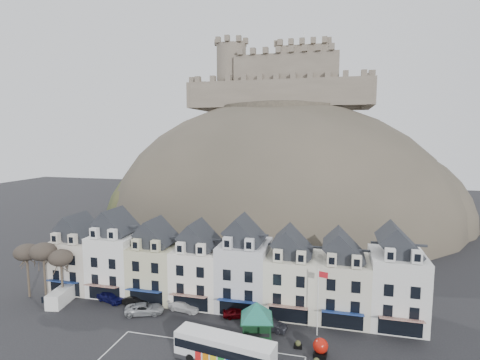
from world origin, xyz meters
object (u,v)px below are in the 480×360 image
(bus, at_px, (224,349))
(white_van, at_px, (60,297))
(red_buoy, at_px, (320,347))
(car_white, at_px, (184,306))
(flagpole, at_px, (319,298))
(car_navy, at_px, (111,297))
(car_black, at_px, (136,301))
(car_maroon, at_px, (238,312))
(car_silver, at_px, (144,309))
(car_charcoal, at_px, (270,324))
(bus_shelter, at_px, (257,311))

(bus, xyz_separation_m, white_van, (-27.23, 7.88, -0.67))
(red_buoy, xyz_separation_m, car_white, (-18.96, 6.43, -0.40))
(bus, bearing_deg, flagpole, 50.43)
(car_navy, bearing_deg, car_black, -73.89)
(white_van, relative_size, car_maroon, 1.20)
(red_buoy, distance_m, car_black, 27.15)
(bus, relative_size, car_navy, 2.46)
(red_buoy, relative_size, car_black, 0.54)
(red_buoy, relative_size, car_silver, 0.40)
(car_white, bearing_deg, flagpole, -88.50)
(flagpole, bearing_deg, car_maroon, 169.11)
(flagpole, height_order, car_white, flagpole)
(white_van, bearing_deg, bus, -26.24)
(red_buoy, xyz_separation_m, flagpole, (-0.47, 4.38, 3.77))
(car_white, xyz_separation_m, car_maroon, (7.85, 0.00, 0.03))
(car_navy, distance_m, car_silver, 7.06)
(car_maroon, bearing_deg, car_charcoal, -131.49)
(flagpole, xyz_separation_m, car_silver, (-23.38, -0.15, -4.11))
(bus, bearing_deg, car_black, 157.16)
(flagpole, xyz_separation_m, car_maroon, (-10.64, 2.05, -4.14))
(bus_shelter, relative_size, flagpole, 0.88)
(car_silver, bearing_deg, car_maroon, -101.03)
(bus_shelter, xyz_separation_m, car_silver, (-16.31, 2.76, -3.01))
(car_black, bearing_deg, bus_shelter, -102.00)
(bus, distance_m, bus_shelter, 6.26)
(car_maroon, bearing_deg, bus, 169.95)
(flagpole, xyz_separation_m, car_charcoal, (-5.95, -0.14, -4.13))
(flagpole, distance_m, car_silver, 23.74)
(car_black, relative_size, car_silver, 0.74)
(car_black, height_order, car_maroon, car_maroon)
(red_buoy, relative_size, white_van, 0.42)
(car_navy, bearing_deg, bus, -99.08)
(bus_shelter, bearing_deg, flagpole, 9.98)
(bus_shelter, distance_m, car_maroon, 6.82)
(car_maroon, xyz_separation_m, car_charcoal, (4.69, -2.19, 0.01))
(flagpole, bearing_deg, white_van, -179.29)
(flagpole, distance_m, car_maroon, 11.60)
(bus_shelter, xyz_separation_m, car_maroon, (-3.57, 4.96, -3.04))
(white_van, xyz_separation_m, car_black, (10.77, 2.39, -0.43))
(bus_shelter, relative_size, car_charcoal, 1.72)
(white_van, bearing_deg, car_silver, -8.80)
(red_buoy, distance_m, flagpole, 5.80)
(car_navy, bearing_deg, car_charcoal, -77.55)
(bus, bearing_deg, car_maroon, 105.52)
(car_charcoal, bearing_deg, car_black, 94.00)
(bus_shelter, distance_m, car_navy, 23.73)
(flagpole, relative_size, car_maroon, 2.07)
(flagpole, relative_size, car_white, 1.85)
(car_black, bearing_deg, car_silver, -126.92)
(flagpole, relative_size, car_charcoal, 1.96)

